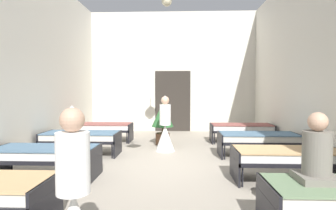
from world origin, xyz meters
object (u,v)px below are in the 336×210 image
at_px(bed_right_row_3, 241,128).
at_px(nurse_near_aisle, 165,131).
at_px(bed_right_row_1, 287,157).
at_px(bed_left_row_3, 102,128).
at_px(patient_seated_primary, 317,156).
at_px(bed_right_row_2, 258,139).
at_px(potted_plant, 163,119).
at_px(bed_left_row_1, 46,154).
at_px(bed_left_row_2, 81,137).

distance_m(bed_right_row_3, nurse_near_aisle, 2.69).
relative_size(bed_right_row_1, nurse_near_aisle, 1.28).
height_order(bed_left_row_3, patient_seated_primary, patient_seated_primary).
distance_m(bed_right_row_1, bed_left_row_3, 5.82).
bearing_deg(bed_right_row_2, bed_right_row_3, 90.00).
height_order(nurse_near_aisle, potted_plant, nurse_near_aisle).
relative_size(nurse_near_aisle, potted_plant, 1.18).
bearing_deg(nurse_near_aisle, patient_seated_primary, 177.87).
xyz_separation_m(bed_right_row_3, nurse_near_aisle, (-2.31, -1.36, 0.09)).
bearing_deg(bed_left_row_1, nurse_near_aisle, 49.35).
height_order(bed_left_row_2, patient_seated_primary, patient_seated_primary).
bearing_deg(bed_left_row_2, bed_left_row_3, 90.00).
xyz_separation_m(bed_left_row_1, bed_left_row_3, (0.00, 3.80, 0.00)).
bearing_deg(bed_right_row_3, potted_plant, -170.28).
distance_m(bed_right_row_1, bed_right_row_3, 3.80).
bearing_deg(bed_left_row_2, potted_plant, 36.98).
relative_size(nurse_near_aisle, patient_seated_primary, 1.86).
xyz_separation_m(bed_right_row_2, bed_right_row_3, (0.00, 1.90, 0.00)).
height_order(nurse_near_aisle, patient_seated_primary, nurse_near_aisle).
xyz_separation_m(bed_right_row_1, patient_seated_primary, (-0.35, -1.81, 0.43)).
distance_m(bed_left_row_3, patient_seated_primary, 6.93).
bearing_deg(bed_right_row_1, bed_right_row_2, 90.00).
xyz_separation_m(bed_right_row_1, bed_right_row_2, (0.00, 1.90, 0.00)).
height_order(bed_right_row_2, potted_plant, potted_plant).
height_order(bed_left_row_2, bed_right_row_3, same).
distance_m(bed_left_row_3, potted_plant, 2.04).
height_order(bed_left_row_1, nurse_near_aisle, nurse_near_aisle).
relative_size(bed_right_row_1, patient_seated_primary, 2.38).
height_order(bed_right_row_1, bed_right_row_2, same).
relative_size(bed_left_row_1, patient_seated_primary, 2.38).
distance_m(bed_right_row_1, patient_seated_primary, 1.89).
height_order(bed_left_row_1, potted_plant, potted_plant).
bearing_deg(bed_left_row_2, bed_right_row_2, 0.00).
bearing_deg(bed_right_row_2, bed_left_row_1, -156.68).
relative_size(bed_left_row_3, patient_seated_primary, 2.38).
bearing_deg(bed_left_row_2, bed_right_row_3, 23.32).
distance_m(bed_right_row_1, bed_left_row_2, 4.80).
height_order(bed_right_row_2, patient_seated_primary, patient_seated_primary).
xyz_separation_m(bed_right_row_2, patient_seated_primary, (-0.35, -3.71, 0.43)).
distance_m(bed_left_row_1, bed_right_row_3, 5.82).
height_order(bed_right_row_3, patient_seated_primary, patient_seated_primary).
relative_size(bed_left_row_2, bed_right_row_3, 1.00).
bearing_deg(nurse_near_aisle, bed_right_row_1, -163.46).
bearing_deg(potted_plant, bed_left_row_3, 168.01).
bearing_deg(potted_plant, bed_left_row_1, -120.20).
relative_size(bed_right_row_2, nurse_near_aisle, 1.28).
distance_m(bed_left_row_2, bed_right_row_2, 4.41).
xyz_separation_m(bed_left_row_1, bed_right_row_3, (4.41, 3.80, 0.00)).
xyz_separation_m(patient_seated_primary, potted_plant, (-2.09, 5.19, -0.09)).
xyz_separation_m(bed_right_row_3, potted_plant, (-2.44, -0.42, 0.34)).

